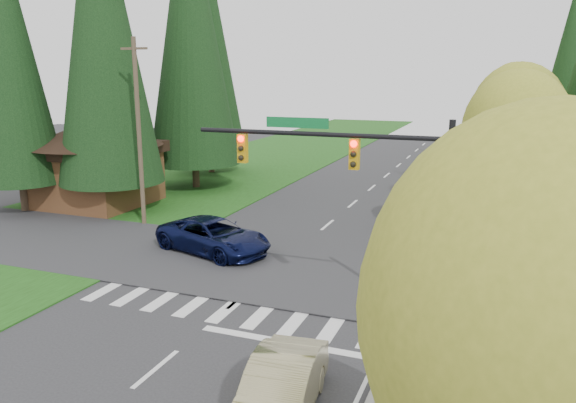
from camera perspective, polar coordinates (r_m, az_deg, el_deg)
The scene contains 30 objects.
ground at distance 17.69m, azimuth -11.40°, elevation -14.83°, with size 120.00×120.00×0.00m, color #28282B.
grass_west at distance 40.38m, azimuth -11.94°, elevation 1.01°, with size 14.00×110.00×0.06m, color #1A4311.
cross_street at distance 24.22m, azimuth -1.23°, elevation -6.78°, with size 120.00×8.00×0.10m, color #28282B.
sidewalk_east at distance 36.06m, azimuth 17.67°, elevation -0.68°, with size 1.80×80.00×0.13m, color gray.
curb_east at distance 36.11m, azimuth 16.32°, elevation -0.57°, with size 0.20×80.00×0.13m, color gray.
stone_wall_north at distance 43.80m, azimuth 20.59°, elevation 1.81°, with size 0.70×40.00×0.70m, color #4C4438.
traffic_signal at distance 18.39m, azimuth 7.22°, elevation 2.86°, with size 8.70×0.37×6.80m.
brown_building at distance 37.07m, azimuth -18.96°, elevation 4.43°, with size 8.40×8.40×5.40m.
utility_pole at distance 31.12m, azimuth -14.91°, elevation 6.92°, with size 1.60×0.24×10.00m.
decid_tree_0 at distance 27.23m, azimuth 22.21°, elevation 6.56°, with size 4.80×4.80×8.37m.
decid_tree_1 at distance 34.19m, azimuth 22.26°, elevation 8.00°, with size 5.20×5.20×8.80m.
decid_tree_2 at distance 41.16m, azimuth 21.87°, elevation 8.89°, with size 5.00×5.00×8.82m.
decid_tree_3 at distance 48.17m, azimuth 21.91°, elevation 9.03°, with size 5.00×5.00×8.55m.
decid_tree_4 at distance 55.14m, azimuth 22.00°, elevation 9.81°, with size 5.40×5.40×9.18m.
decid_tree_5 at distance 62.16m, azimuth 21.71°, elevation 9.59°, with size 4.80×4.80×8.30m.
decid_tree_6 at distance 69.14m, azimuth 21.80°, elevation 10.11°, with size 5.20×5.20×8.86m.
decid_tree_south at distance 7.69m, azimuth 24.60°, elevation -10.41°, with size 4.60×4.60×7.92m.
conifer_w_a at distance 34.79m, azimuth -18.37°, elevation 16.63°, with size 6.12×6.12×19.80m.
conifer_w_b at distance 39.72m, azimuth -17.99°, elevation 14.66°, with size 5.44×5.44×17.80m.
conifer_w_c at distance 40.84m, azimuth -9.89°, elevation 17.13°, with size 6.46×6.46×20.80m.
conifer_w_d at distance 36.63m, azimuth -26.48°, elevation 13.37°, with size 5.10×5.10×16.80m.
conifer_w_e at distance 46.98m, azimuth -8.15°, elevation 15.39°, with size 5.78×5.78×18.80m.
conifer_e_c at distance 61.34m, azimuth 26.69°, elevation 12.64°, with size 5.10×5.10×16.80m.
sedan_champagne at distance 14.22m, azimuth -0.82°, elevation -18.56°, with size 1.56×4.47×1.47m, color #C4B982.
suv_navy at distance 26.24m, azimuth -7.56°, elevation -3.50°, with size 2.64×5.73×1.59m, color #0A0F34.
parked_car_a at distance 31.08m, azimuth 12.17°, elevation -1.04°, with size 1.94×4.82×1.64m, color #B7B6BB.
parked_car_b at distance 39.01m, azimuth 14.83°, elevation 1.48°, with size 2.02×4.96×1.44m, color gray.
parked_car_c at distance 49.74m, azimuth 15.66°, elevation 3.83°, with size 1.52×4.37×1.44m, color #B9B9BE.
parked_car_d at distance 50.99m, azimuth 16.07°, elevation 4.03°, with size 1.73×4.29×1.46m, color silver.
parked_car_e at distance 58.78m, azimuth 16.81°, elevation 5.07°, with size 1.95×4.80×1.39m, color silver.
Camera 1 is at (8.65, -13.10, 8.16)m, focal length 35.00 mm.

